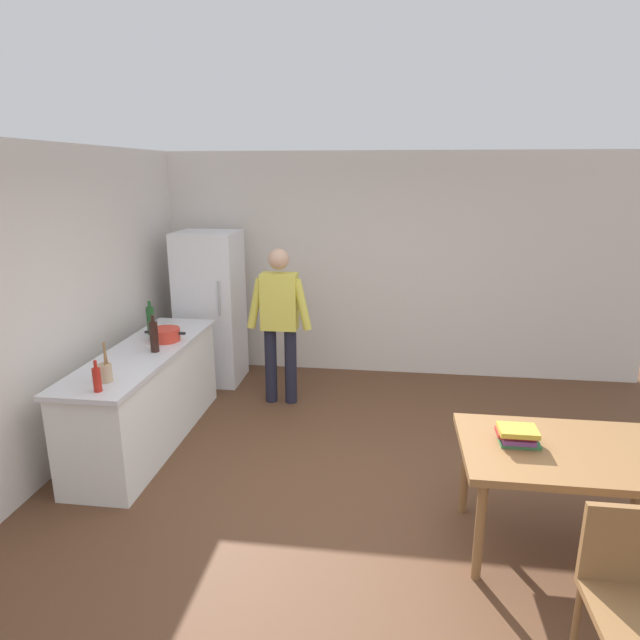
{
  "coord_description": "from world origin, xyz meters",
  "views": [
    {
      "loc": [
        0.2,
        -3.61,
        2.47
      ],
      "look_at": [
        -0.44,
        1.29,
        1.11
      ],
      "focal_mm": 30.44,
      "sensor_mm": 36.0,
      "label": 1
    }
  ],
  "objects": [
    {
      "name": "bottle_wine_green",
      "position": [
        -2.14,
        1.29,
        1.05
      ],
      "size": [
        0.08,
        0.08,
        0.34
      ],
      "color": "#1E5123",
      "rests_on": "kitchen_counter"
    },
    {
      "name": "ground_plane",
      "position": [
        0.0,
        0.0,
        0.0
      ],
      "size": [
        14.0,
        14.0,
        0.0
      ],
      "primitive_type": "plane",
      "color": "brown"
    },
    {
      "name": "person",
      "position": [
        -0.95,
        1.85,
        0.98
      ],
      "size": [
        0.7,
        0.22,
        1.7
      ],
      "color": "#1E1E2D",
      "rests_on": "ground_plane"
    },
    {
      "name": "bottle_sauce_red",
      "position": [
        -1.91,
        -0.14,
        1.0
      ],
      "size": [
        0.06,
        0.06,
        0.24
      ],
      "color": "#B22319",
      "rests_on": "kitchen_counter"
    },
    {
      "name": "cooking_pot",
      "position": [
        -1.91,
        1.1,
        0.96
      ],
      "size": [
        0.4,
        0.28,
        0.12
      ],
      "color": "red",
      "rests_on": "kitchen_counter"
    },
    {
      "name": "wall_back",
      "position": [
        0.0,
        3.0,
        1.35
      ],
      "size": [
        6.4,
        0.12,
        2.7
      ],
      "primitive_type": "cube",
      "color": "silver",
      "rests_on": "ground_plane"
    },
    {
      "name": "refrigerator",
      "position": [
        -1.9,
        2.4,
        0.9
      ],
      "size": [
        0.7,
        0.67,
        1.8
      ],
      "color": "white",
      "rests_on": "ground_plane"
    },
    {
      "name": "wall_left",
      "position": [
        -2.6,
        0.2,
        1.35
      ],
      "size": [
        0.12,
        5.6,
        2.7
      ],
      "primitive_type": "cube",
      "color": "silver",
      "rests_on": "ground_plane"
    },
    {
      "name": "utensil_jar",
      "position": [
        -1.95,
        0.05,
        0.98
      ],
      "size": [
        0.11,
        0.11,
        0.32
      ],
      "color": "tan",
      "rests_on": "kitchen_counter"
    },
    {
      "name": "book_stack",
      "position": [
        1.06,
        -0.28,
        0.81
      ],
      "size": [
        0.27,
        0.22,
        0.12
      ],
      "color": "#387A47",
      "rests_on": "dining_table"
    },
    {
      "name": "dining_table",
      "position": [
        1.4,
        -0.3,
        0.67
      ],
      "size": [
        1.4,
        0.9,
        0.75
      ],
      "color": "olive",
      "rests_on": "ground_plane"
    },
    {
      "name": "kitchen_counter",
      "position": [
        -2.0,
        0.8,
        0.45
      ],
      "size": [
        0.64,
        2.2,
        0.9
      ],
      "color": "white",
      "rests_on": "ground_plane"
    },
    {
      "name": "bottle_wine_dark",
      "position": [
        -1.87,
        0.78,
        1.05
      ],
      "size": [
        0.08,
        0.08,
        0.34
      ],
      "color": "black",
      "rests_on": "kitchen_counter"
    },
    {
      "name": "chair",
      "position": [
        1.4,
        -1.27,
        0.53
      ],
      "size": [
        0.42,
        0.42,
        0.91
      ],
      "rotation": [
        0.0,
        0.0,
        -0.18
      ],
      "color": "olive",
      "rests_on": "ground_plane"
    }
  ]
}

